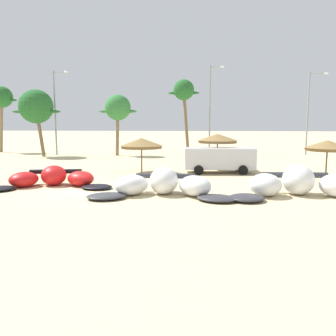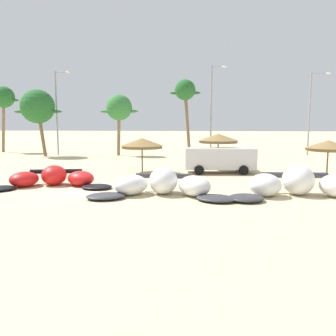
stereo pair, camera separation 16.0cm
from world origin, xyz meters
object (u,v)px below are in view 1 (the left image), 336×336
(beach_umbrella_outermost, at_px, (327,145))
(parked_van, at_px, (217,158))
(palm_left_of_gap, at_px, (118,108))
(lamppost_west_center, at_px, (211,106))
(kite_left, at_px, (53,179))
(palm_left, at_px, (36,107))
(palm_center_left, at_px, (184,92))
(kite_center, at_px, (301,185))
(beach_umbrella_middle, at_px, (141,143))
(lamppost_west, at_px, (56,109))
(lamppost_east_center, at_px, (310,109))
(beach_umbrella_near_palms, at_px, (218,138))
(palm_leftmost, at_px, (2,98))
(kite_left_of_center, at_px, (163,185))

(beach_umbrella_outermost, height_order, parked_van, beach_umbrella_outermost)
(palm_left_of_gap, bearing_deg, lamppost_west_center, 13.07)
(kite_left, xyz_separation_m, palm_left, (-9.16, 17.30, 4.90))
(kite_left, xyz_separation_m, palm_center_left, (6.54, 22.01, 6.75))
(palm_left, relative_size, palm_left_of_gap, 1.07)
(parked_van, bearing_deg, kite_center, -64.37)
(kite_center, height_order, beach_umbrella_middle, beach_umbrella_middle)
(lamppost_west, bearing_deg, lamppost_east_center, 4.79)
(beach_umbrella_near_palms, bearing_deg, palm_left_of_gap, 134.43)
(lamppost_west_center, bearing_deg, beach_umbrella_outermost, -65.38)
(beach_umbrella_middle, height_order, palm_left, palm_left)
(kite_left, xyz_separation_m, beach_umbrella_middle, (4.22, 6.13, 1.72))
(palm_leftmost, xyz_separation_m, lamppost_west_center, (25.50, -0.47, -1.03))
(kite_left, relative_size, lamppost_west, 0.77)
(lamppost_west_center, bearing_deg, palm_center_left, 172.66)
(palm_center_left, height_order, lamppost_east_center, lamppost_east_center)
(parked_van, distance_m, palm_left, 22.30)
(palm_leftmost, bearing_deg, lamppost_west_center, -1.06)
(palm_left_of_gap, distance_m, lamppost_west, 7.07)
(palm_leftmost, bearing_deg, kite_left_of_center, -46.84)
(parked_van, bearing_deg, beach_umbrella_near_palms, 87.95)
(palm_leftmost, xyz_separation_m, palm_center_left, (22.36, -0.07, 0.58))
(kite_center, xyz_separation_m, palm_left_of_gap, (-14.27, 20.74, 4.65))
(kite_left_of_center, height_order, palm_left_of_gap, palm_left_of_gap)
(lamppost_west_center, bearing_deg, kite_center, -80.32)
(kite_left_of_center, height_order, beach_umbrella_outermost, beach_umbrella_outermost)
(palm_left_of_gap, bearing_deg, beach_umbrella_middle, -69.59)
(lamppost_west, bearing_deg, kite_left, -68.09)
(lamppost_west_center, bearing_deg, palm_left, -167.14)
(palm_leftmost, distance_m, palm_center_left, 22.37)
(kite_left_of_center, distance_m, lamppost_west_center, 24.26)
(kite_left_of_center, xyz_separation_m, beach_umbrella_outermost, (10.47, 7.21, 1.61))
(kite_center, distance_m, lamppost_east_center, 24.59)
(kite_center, xyz_separation_m, beach_umbrella_outermost, (3.54, 6.81, 1.55))
(kite_left_of_center, relative_size, lamppost_west, 0.81)
(beach_umbrella_middle, height_order, palm_left_of_gap, palm_left_of_gap)
(lamppost_west, bearing_deg, palm_leftmost, 160.43)
(kite_center, bearing_deg, palm_left, 140.42)
(kite_left, xyz_separation_m, palm_left_of_gap, (-0.65, 19.21, 4.79))
(palm_left, xyz_separation_m, lamppost_west, (1.44, 1.89, -0.11))
(palm_left_of_gap, bearing_deg, kite_left, -88.07)
(beach_umbrella_middle, distance_m, beach_umbrella_outermost, 12.97)
(beach_umbrella_middle, bearing_deg, lamppost_west_center, 70.58)
(beach_umbrella_outermost, bearing_deg, beach_umbrella_near_palms, 156.36)
(beach_umbrella_middle, bearing_deg, palm_center_left, 81.69)
(lamppost_east_center, bearing_deg, parked_van, -125.55)
(kite_left_of_center, relative_size, lamppost_west_center, 0.76)
(parked_van, bearing_deg, kite_left_of_center, -110.52)
(parked_van, height_order, palm_left, palm_left)
(kite_left, height_order, palm_center_left, palm_center_left)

